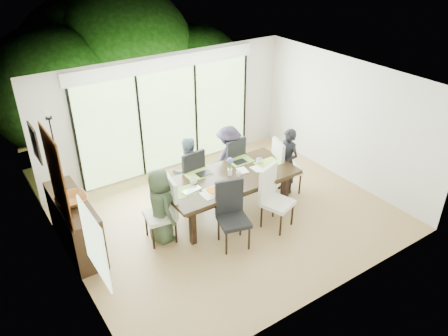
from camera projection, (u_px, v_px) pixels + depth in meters
floor at (231, 218)px, 8.61m from camera, size 6.00×5.00×0.01m
ceiling at (232, 85)px, 7.28m from camera, size 6.00×5.00×0.01m
wall_back at (168, 113)px, 9.76m from camera, size 6.00×0.02×2.70m
wall_front at (334, 226)px, 6.13m from camera, size 6.00×0.02×2.70m
wall_left at (65, 210)px, 6.48m from camera, size 0.02×5.00×2.70m
wall_right at (346, 121)px, 9.41m from camera, size 0.02×5.00×2.70m
glass_doors at (169, 120)px, 9.80m from camera, size 4.20×0.02×2.30m
blinds_header at (165, 63)px, 9.16m from camera, size 4.40×0.06×0.28m
mullion_a at (76, 143)px, 8.78m from camera, size 0.05×0.04×2.30m
mullion_b at (140, 127)px, 9.46m from camera, size 0.05×0.04×2.30m
mullion_c at (196, 114)px, 10.14m from camera, size 0.05×0.04×2.30m
mullion_d at (244, 102)px, 10.82m from camera, size 0.05×0.04×2.30m
side_window at (94, 243)px, 5.56m from camera, size 0.02×0.90×1.00m
deck at (155, 154)px, 11.09m from camera, size 6.00×1.80×0.10m
rail_top at (140, 122)px, 11.37m from camera, size 6.00×0.08×0.06m
foliage_left at (52, 91)px, 10.79m from camera, size 3.20×3.20×3.20m
foliage_mid at (125, 58)px, 12.12m from camera, size 4.00×4.00×4.00m
foliage_right at (196, 73)px, 12.68m from camera, size 2.80×2.80×2.80m
foliage_far at (82, 64)px, 12.22m from camera, size 3.60×3.60×3.60m
table_top at (229, 178)px, 8.36m from camera, size 2.67×1.22×0.07m
table_apron at (229, 182)px, 8.41m from camera, size 2.44×1.00×0.11m
table_leg_fl at (193, 226)px, 7.73m from camera, size 0.10×0.10×0.77m
table_leg_fr at (285, 190)px, 8.78m from camera, size 0.10×0.10×0.77m
table_leg_bl at (170, 203)px, 8.35m from camera, size 0.10×0.10×0.77m
table_leg_br at (259, 172)px, 9.40m from camera, size 0.10×0.10×0.77m
chair_left_end at (160, 211)px, 7.72m from camera, size 0.58×0.58×1.22m
chair_right_end at (288, 166)px, 9.18m from camera, size 0.64×0.64×1.22m
chair_far_left at (187, 175)px, 8.85m from camera, size 0.55×0.55×1.22m
chair_far_right at (228, 162)px, 9.34m from camera, size 0.58×0.58×1.22m
chair_near_left at (234, 217)px, 7.58m from camera, size 0.62×0.62×1.22m
chair_near_right at (278, 199)px, 8.07m from camera, size 0.65×0.65×1.22m
person_left_end at (160, 206)px, 7.68m from camera, size 0.42×0.67×1.43m
person_right_end at (287, 161)px, 9.12m from camera, size 0.46×0.70×1.43m
person_far_left at (188, 171)px, 8.78m from camera, size 0.72×0.50×1.43m
person_far_right at (228, 158)px, 9.27m from camera, size 0.72×0.50×1.43m
placemat_left at (186, 191)px, 7.88m from camera, size 0.49×0.36×0.01m
placemat_right at (268, 163)px, 8.81m from camera, size 0.49×0.36×0.01m
placemat_far_l at (198, 174)px, 8.41m from camera, size 0.49×0.36×0.01m
placemat_far_r at (240, 161)px, 8.90m from camera, size 0.49×0.36×0.01m
placemat_paper at (214, 192)px, 7.86m from camera, size 0.49×0.36×0.01m
tablet_far_l at (204, 173)px, 8.42m from camera, size 0.29×0.20×0.01m
tablet_far_r at (240, 162)px, 8.84m from camera, size 0.27×0.19×0.01m
papers at (260, 168)px, 8.65m from camera, size 0.33×0.24×0.00m
platter_base at (214, 191)px, 7.85m from camera, size 0.29×0.29×0.03m
platter_snacks at (214, 190)px, 7.84m from camera, size 0.22×0.22×0.02m
vase at (230, 172)px, 8.37m from camera, size 0.09×0.09×0.13m
hyacinth_stems at (230, 166)px, 8.31m from camera, size 0.04×0.04×0.18m
hyacinth_blooms at (230, 161)px, 8.25m from camera, size 0.12×0.12×0.12m
laptop at (194, 191)px, 7.85m from camera, size 0.40×0.29×0.03m
cup_a at (194, 181)px, 8.09m from camera, size 0.19×0.19×0.11m
cup_b at (239, 174)px, 8.32m from camera, size 0.15×0.15×0.10m
cup_c at (259, 161)px, 8.78m from camera, size 0.16×0.16×0.11m
book at (238, 171)px, 8.50m from camera, size 0.22×0.28×0.02m
sideboard at (75, 224)px, 7.60m from camera, size 0.49×1.74×0.98m
bowl at (71, 200)px, 7.26m from camera, size 0.52×0.52×0.13m
candlestick_base at (64, 190)px, 7.60m from camera, size 0.11×0.11×0.04m
candlestick_shaft at (57, 155)px, 7.27m from camera, size 0.03×0.03×1.36m
candlestick_pan at (49, 118)px, 6.94m from camera, size 0.11×0.11×0.03m
candle at (48, 114)px, 6.91m from camera, size 0.04×0.04×0.11m
tapestry at (56, 177)px, 6.62m from camera, size 0.02×1.00×1.50m
art_frame at (35, 143)px, 7.53m from camera, size 0.03×0.55×0.65m
art_canvas at (36, 143)px, 7.54m from camera, size 0.01×0.45×0.55m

